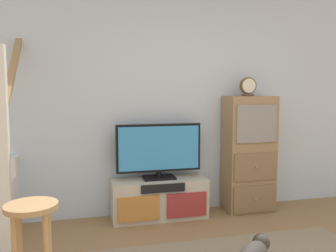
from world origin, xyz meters
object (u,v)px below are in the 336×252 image
object	(u,v)px
media_console	(160,199)
desk_clock	(248,87)
side_cabinet	(249,154)
bar_stool_near	(32,231)
television	(159,150)

from	to	relation	value
media_console	desk_clock	distance (m)	1.65
desk_clock	side_cabinet	bearing A→B (deg)	21.41
bar_stool_near	desk_clock	bearing A→B (deg)	32.48
media_console	television	distance (m)	0.56
side_cabinet	media_console	bearing A→B (deg)	-179.47
media_console	desk_clock	size ratio (longest dim) A/B	4.86
television	side_cabinet	distance (m)	1.11
side_cabinet	bar_stool_near	distance (m)	2.70
television	media_console	bearing A→B (deg)	-90.00
television	bar_stool_near	xyz separation A→B (m)	(-1.17, -1.45, -0.25)
media_console	desk_clock	bearing A→B (deg)	-0.25
television	side_cabinet	bearing A→B (deg)	-0.72
television	bar_stool_near	world-z (taller)	television
media_console	desk_clock	xyz separation A→B (m)	(1.06, -0.00, 1.26)
media_console	television	world-z (taller)	television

